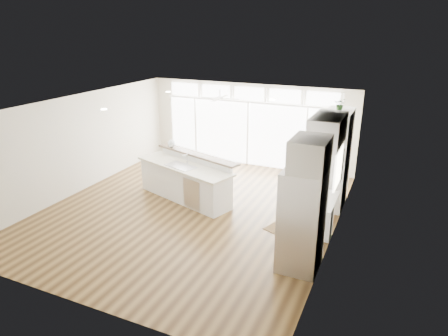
% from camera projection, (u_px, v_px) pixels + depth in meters
% --- Properties ---
extents(floor, '(7.00, 8.00, 0.02)m').
position_uv_depth(floor, '(192.00, 210.00, 10.20)').
color(floor, '#432D14').
rests_on(floor, ground).
extents(ceiling, '(7.00, 8.00, 0.02)m').
position_uv_depth(ceiling, '(189.00, 105.00, 9.29)').
color(ceiling, white).
rests_on(ceiling, wall_back).
extents(wall_back, '(7.00, 0.04, 2.70)m').
position_uv_depth(wall_back, '(249.00, 125.00, 13.18)').
color(wall_back, beige).
rests_on(wall_back, floor).
extents(wall_front, '(7.00, 0.04, 2.70)m').
position_uv_depth(wall_front, '(69.00, 233.00, 6.31)').
color(wall_front, beige).
rests_on(wall_front, floor).
extents(wall_left, '(0.04, 8.00, 2.70)m').
position_uv_depth(wall_left, '(80.00, 143.00, 11.10)').
color(wall_left, beige).
rests_on(wall_left, floor).
extents(wall_right, '(0.04, 8.00, 2.70)m').
position_uv_depth(wall_right, '(337.00, 181.00, 8.39)').
color(wall_right, beige).
rests_on(wall_right, floor).
extents(glass_wall, '(5.80, 0.06, 2.08)m').
position_uv_depth(glass_wall, '(248.00, 134.00, 13.23)').
color(glass_wall, white).
rests_on(glass_wall, wall_back).
extents(transom_row, '(5.90, 0.06, 0.40)m').
position_uv_depth(transom_row, '(249.00, 94.00, 12.78)').
color(transom_row, white).
rests_on(transom_row, wall_back).
extents(desk_window, '(0.04, 0.85, 0.85)m').
position_uv_depth(desk_window, '(338.00, 168.00, 8.60)').
color(desk_window, white).
rests_on(desk_window, wall_right).
extents(ceiling_fan, '(1.16, 1.16, 0.32)m').
position_uv_depth(ceiling_fan, '(220.00, 95.00, 11.96)').
color(ceiling_fan, white).
rests_on(ceiling_fan, ceiling).
extents(recessed_lights, '(3.40, 3.00, 0.02)m').
position_uv_depth(recessed_lights, '(193.00, 104.00, 9.47)').
color(recessed_lights, white).
rests_on(recessed_lights, ceiling).
extents(oven_cabinet, '(0.64, 1.20, 2.50)m').
position_uv_depth(oven_cabinet, '(335.00, 159.00, 10.10)').
color(oven_cabinet, white).
rests_on(oven_cabinet, floor).
extents(desk_nook, '(0.72, 1.30, 0.76)m').
position_uv_depth(desk_nook, '(318.00, 214.00, 9.12)').
color(desk_nook, white).
rests_on(desk_nook, floor).
extents(upper_cabinets, '(0.64, 1.30, 0.64)m').
position_uv_depth(upper_cabinets, '(328.00, 130.00, 8.44)').
color(upper_cabinets, white).
rests_on(upper_cabinets, wall_right).
extents(refrigerator, '(0.76, 0.90, 2.00)m').
position_uv_depth(refrigerator, '(302.00, 220.00, 7.50)').
color(refrigerator, silver).
rests_on(refrigerator, floor).
extents(fridge_cabinet, '(0.64, 0.90, 0.60)m').
position_uv_depth(fridge_cabinet, '(310.00, 154.00, 7.04)').
color(fridge_cabinet, white).
rests_on(fridge_cabinet, wall_right).
extents(framed_photos, '(0.06, 0.22, 0.80)m').
position_uv_depth(framed_photos, '(342.00, 166.00, 9.18)').
color(framed_photos, black).
rests_on(framed_photos, wall_right).
extents(kitchen_island, '(3.15, 1.98, 1.17)m').
position_uv_depth(kitchen_island, '(184.00, 178.00, 10.67)').
color(kitchen_island, white).
rests_on(kitchen_island, floor).
extents(rug, '(1.10, 0.95, 0.01)m').
position_uv_depth(rug, '(287.00, 231.00, 9.15)').
color(rug, '#352310').
rests_on(rug, floor).
extents(office_chair, '(0.59, 0.57, 0.90)m').
position_uv_depth(office_chair, '(298.00, 207.00, 9.28)').
color(office_chair, black).
rests_on(office_chair, floor).
extents(fishbowl, '(0.27, 0.27, 0.23)m').
position_uv_depth(fishbowl, '(172.00, 143.00, 11.31)').
color(fishbowl, silver).
rests_on(fishbowl, kitchen_island).
extents(monitor, '(0.14, 0.46, 0.38)m').
position_uv_depth(monitor, '(317.00, 190.00, 8.96)').
color(monitor, black).
rests_on(monitor, desk_nook).
extents(keyboard, '(0.17, 0.36, 0.02)m').
position_uv_depth(keyboard, '(309.00, 197.00, 9.09)').
color(keyboard, silver).
rests_on(keyboard, desk_nook).
extents(potted_plant, '(0.29, 0.32, 0.24)m').
position_uv_depth(potted_plant, '(340.00, 106.00, 9.64)').
color(potted_plant, '#2F5A26').
rests_on(potted_plant, oven_cabinet).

